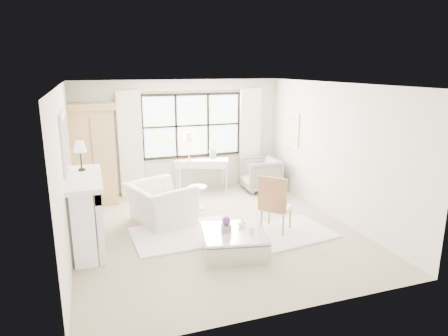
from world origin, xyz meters
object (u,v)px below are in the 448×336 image
Objects in this scene: coffee_table at (234,243)px; console_table at (202,175)px; club_armchair at (160,204)px; armoire at (92,153)px.

console_table is at bearing 94.02° from coffee_table.
armoire is at bearing 16.56° from club_armchair.
coffee_table is at bearing -77.53° from console_table.
coffee_table is (-0.44, -3.49, -0.22)m from console_table.
armoire is 1.91× the size of coffee_table.
console_table is 1.17× the size of coffee_table.
console_table reaches higher than club_armchair.
armoire is 1.63× the size of console_table.
console_table is 2.21m from club_armchair.
club_armchair is (1.18, -1.68, -0.75)m from armoire.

